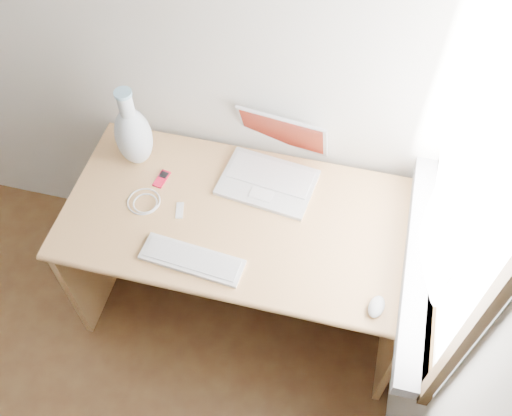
% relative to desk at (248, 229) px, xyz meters
% --- Properties ---
extents(window, '(0.11, 0.99, 1.10)m').
position_rel_desk_xyz_m(window, '(0.69, -0.16, 0.76)').
color(window, white).
rests_on(window, right_wall).
extents(desk, '(1.36, 0.68, 0.72)m').
position_rel_desk_xyz_m(desk, '(0.00, 0.00, 0.00)').
color(desk, tan).
rests_on(desk, floor).
extents(laptop, '(0.39, 0.34, 0.25)m').
position_rel_desk_xyz_m(laptop, '(0.06, 0.14, 0.26)').
color(laptop, silver).
rests_on(laptop, desk).
extents(external_keyboard, '(0.38, 0.15, 0.02)m').
position_rel_desk_xyz_m(external_keyboard, '(-0.13, -0.31, 0.22)').
color(external_keyboard, white).
rests_on(external_keyboard, desk).
extents(mouse, '(0.07, 0.10, 0.03)m').
position_rel_desk_xyz_m(mouse, '(0.54, -0.35, 0.22)').
color(mouse, silver).
rests_on(mouse, desk).
extents(ipod, '(0.05, 0.09, 0.01)m').
position_rel_desk_xyz_m(ipod, '(-0.36, 0.02, 0.21)').
color(ipod, red).
rests_on(ipod, desk).
extents(cable_coil, '(0.16, 0.16, 0.01)m').
position_rel_desk_xyz_m(cable_coil, '(-0.39, -0.11, 0.21)').
color(cable_coil, white).
rests_on(cable_coil, desk).
extents(remote, '(0.05, 0.08, 0.01)m').
position_rel_desk_xyz_m(remote, '(-0.24, -0.11, 0.21)').
color(remote, white).
rests_on(remote, desk).
extents(vase, '(0.14, 0.14, 0.37)m').
position_rel_desk_xyz_m(vase, '(-0.48, 0.09, 0.36)').
color(vase, white).
rests_on(vase, desk).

